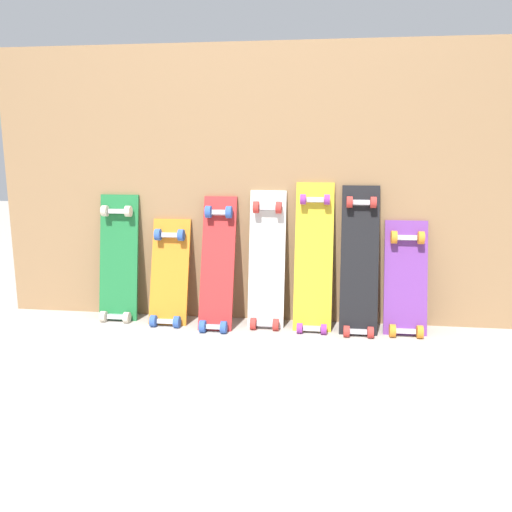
{
  "coord_description": "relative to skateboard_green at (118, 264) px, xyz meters",
  "views": [
    {
      "loc": [
        0.35,
        -2.69,
        0.91
      ],
      "look_at": [
        0.0,
        -0.07,
        0.37
      ],
      "focal_mm": 37.41,
      "sensor_mm": 36.0,
      "label": 1
    }
  ],
  "objects": [
    {
      "name": "skateboard_yellow",
      "position": [
        1.04,
        -0.02,
        0.03
      ],
      "size": [
        0.19,
        0.23,
        0.81
      ],
      "color": "gold",
      "rests_on": "ground"
    },
    {
      "name": "skateboard_black",
      "position": [
        1.27,
        -0.04,
        0.03
      ],
      "size": [
        0.19,
        0.25,
        0.8
      ],
      "color": "black",
      "rests_on": "ground"
    },
    {
      "name": "skateboard_white",
      "position": [
        0.8,
        -0.01,
        0.02
      ],
      "size": [
        0.19,
        0.21,
        0.76
      ],
      "color": "silver",
      "rests_on": "ground"
    },
    {
      "name": "plywood_wall_panel",
      "position": [
        0.75,
        0.1,
        0.41
      ],
      "size": [
        2.8,
        0.04,
        1.42
      ],
      "primitive_type": "cube",
      "color": "#99724C",
      "rests_on": "ground"
    },
    {
      "name": "skateboard_green",
      "position": [
        0.0,
        0.0,
        0.0
      ],
      "size": [
        0.21,
        0.19,
        0.73
      ],
      "color": "#1E7238",
      "rests_on": "ground"
    },
    {
      "name": "skateboard_purple",
      "position": [
        1.5,
        -0.03,
        -0.06
      ],
      "size": [
        0.21,
        0.23,
        0.62
      ],
      "color": "#6B338C",
      "rests_on": "ground"
    },
    {
      "name": "skateboard_red",
      "position": [
        0.55,
        -0.06,
        -0.0
      ],
      "size": [
        0.17,
        0.28,
        0.73
      ],
      "color": "#B22626",
      "rests_on": "ground"
    },
    {
      "name": "ground_plane",
      "position": [
        0.75,
        0.03,
        -0.3
      ],
      "size": [
        12.0,
        12.0,
        0.0
      ],
      "primitive_type": "plane",
      "color": "#B2AAA0"
    },
    {
      "name": "skateboard_orange",
      "position": [
        0.29,
        -0.03,
        -0.06
      ],
      "size": [
        0.2,
        0.23,
        0.61
      ],
      "color": "orange",
      "rests_on": "ground"
    }
  ]
}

